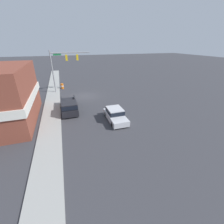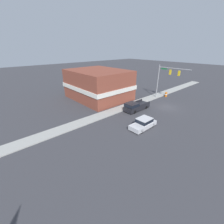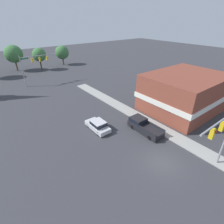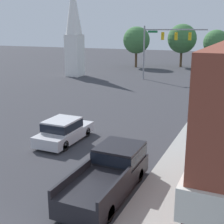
{
  "view_description": "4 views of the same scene",
  "coord_description": "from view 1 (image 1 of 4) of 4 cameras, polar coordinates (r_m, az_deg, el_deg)",
  "views": [
    {
      "loc": [
        3.6,
        26.59,
        9.01
      ],
      "look_at": [
        -1.17,
        12.13,
        1.92
      ],
      "focal_mm": 24.0,
      "sensor_mm": 36.0,
      "label": 1
    },
    {
      "loc": [
        -13.98,
        27.83,
        11.5
      ],
      "look_at": [
        0.41,
        14.92,
        3.08
      ],
      "focal_mm": 24.0,
      "sensor_mm": 36.0,
      "label": 2
    },
    {
      "loc": [
        -14.25,
        -8.53,
        15.49
      ],
      "look_at": [
        1.07,
        11.17,
        1.85
      ],
      "focal_mm": 28.0,
      "sensor_mm": 36.0,
      "label": 3
    },
    {
      "loc": [
        8.59,
        -5.58,
        7.18
      ],
      "look_at": [
        0.62,
        12.31,
        1.92
      ],
      "focal_mm": 50.0,
      "sensor_mm": 36.0,
      "label": 4
    }
  ],
  "objects": [
    {
      "name": "near_signal_assembly",
      "position": [
        30.81,
        -18.04,
        17.54
      ],
      "size": [
        7.23,
        0.49,
        7.8
      ],
      "color": "gray",
      "rests_on": "ground"
    },
    {
      "name": "construction_barrel",
      "position": [
        34.11,
        -18.44,
        9.35
      ],
      "size": [
        0.58,
        0.58,
        1.08
      ],
      "color": "orange",
      "rests_on": "ground"
    },
    {
      "name": "sidewalk_curb",
      "position": [
        28.13,
        -21.62,
        4.65
      ],
      "size": [
        2.4,
        60.0,
        0.14
      ],
      "color": "#9E9E99",
      "rests_on": "ground"
    },
    {
      "name": "ground_plane",
      "position": [
        28.3,
        -10.06,
        6.02
      ],
      "size": [
        200.0,
        200.0,
        0.0
      ],
      "primitive_type": "plane",
      "color": "#38383D"
    },
    {
      "name": "pickup_truck_parked",
      "position": [
        21.88,
        -16.01,
        2.17
      ],
      "size": [
        2.11,
        5.69,
        1.78
      ],
      "color": "black",
      "rests_on": "ground"
    },
    {
      "name": "car_lead",
      "position": [
        18.79,
        1.22,
        -0.89
      ],
      "size": [
        1.94,
        4.56,
        1.57
      ],
      "color": "black",
      "rests_on": "ground"
    }
  ]
}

